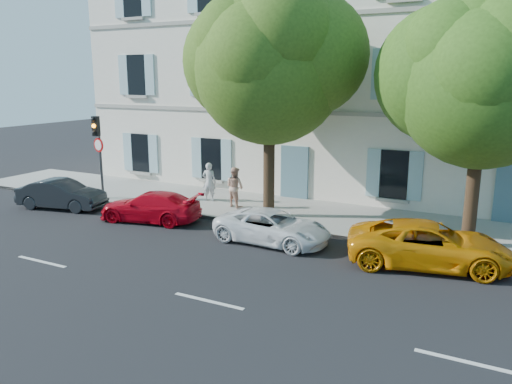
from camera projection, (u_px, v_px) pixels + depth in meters
The scene contains 14 objects.
ground at pixel (276, 253), 15.95m from camera, with size 90.00×90.00×0.00m, color black.
sidewalk at pixel (323, 217), 19.79m from camera, with size 36.00×4.50×0.15m, color #A09E96.
kerb at pixel (303, 231), 17.90m from camera, with size 36.00×0.16×0.16m, color #9E998E.
building at pixel (369, 66), 23.44m from camera, with size 28.00×7.00×12.00m, color white.
car_dark_sedan at pixel (62, 194), 21.21m from camera, with size 1.31×3.77×1.24m, color black.
car_red_coupe at pixel (150, 207), 19.35m from camera, with size 1.63×4.00×1.16m, color red.
car_white_coupe at pixel (272, 227), 16.82m from camera, with size 1.84×3.98×1.11m, color white.
car_yellow_supercar at pixel (430, 244), 14.70m from camera, with size 2.19×4.74×1.32m, color orange.
tree_left at pixel (270, 69), 18.46m from camera, with size 5.63×5.63×8.72m.
tree_right at pixel (483, 85), 15.07m from camera, with size 5.17×5.17×7.96m.
traffic_light at pixel (98, 139), 21.94m from camera, with size 0.32×0.42×3.68m.
road_sign at pixel (99, 155), 22.05m from camera, with size 0.63×0.16×2.74m.
pedestrian_a at pixel (209, 182), 21.88m from camera, with size 0.62×0.41×1.70m, color silver.
pedestrian_b at pixel (235, 187), 20.88m from camera, with size 0.82×0.64×1.69m, color tan.
Camera 1 is at (6.34, -13.73, 5.46)m, focal length 35.00 mm.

